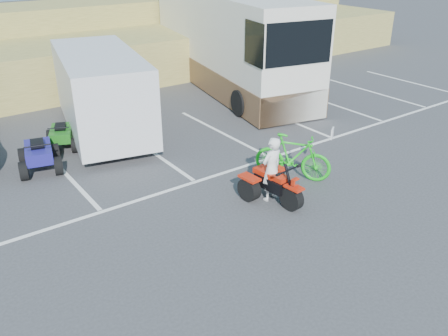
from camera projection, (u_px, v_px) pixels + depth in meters
ground at (251, 220)px, 11.13m from camera, size 100.00×100.00×0.00m
parking_stripes at (190, 154)px, 14.55m from camera, size 28.00×5.16×0.01m
grass_embankment at (41, 49)px, 21.82m from camera, size 40.00×8.50×3.10m
red_trike_atv at (274, 201)px, 11.95m from camera, size 1.34×1.71×1.05m
rider at (272, 169)px, 11.69m from camera, size 0.64×0.45×1.67m
green_dirt_bike at (293, 157)px, 12.85m from camera, size 1.67×2.07×1.26m
cargo_trailer at (101, 91)px, 15.50m from camera, size 3.55×6.20×2.72m
rv_motorhome at (229, 47)px, 20.64m from camera, size 4.93×11.34×3.96m
quad_atv_blue at (42, 170)px, 13.58m from camera, size 1.45×1.73×0.98m
quad_atv_green at (64, 148)px, 15.00m from camera, size 1.45×1.63×0.88m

